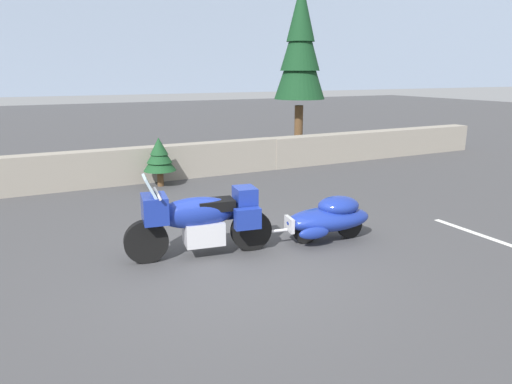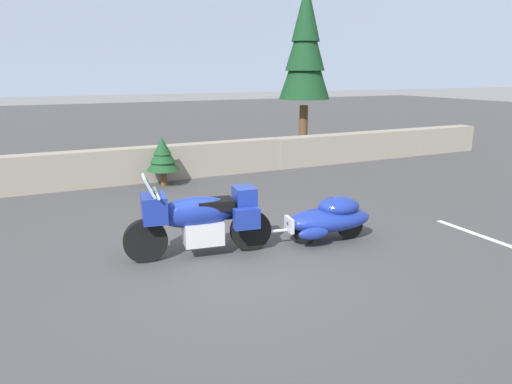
# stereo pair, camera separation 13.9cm
# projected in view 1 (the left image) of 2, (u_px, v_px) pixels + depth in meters

# --- Properties ---
(ground_plane) EXTENTS (80.00, 80.00, 0.00)m
(ground_plane) POSITION_uv_depth(u_px,v_px,m) (237.00, 267.00, 6.89)
(ground_plane) COLOR #424244
(stone_guard_wall) EXTENTS (24.00, 0.57, 0.91)m
(stone_guard_wall) POSITION_uv_depth(u_px,v_px,m) (165.00, 163.00, 12.43)
(stone_guard_wall) COLOR gray
(stone_guard_wall) RESTS_ON ground
(distant_ridgeline) EXTENTS (240.00, 80.00, 16.00)m
(distant_ridgeline) POSITION_uv_depth(u_px,v_px,m) (23.00, 44.00, 87.90)
(distant_ridgeline) COLOR #8C9EB7
(distant_ridgeline) RESTS_ON ground
(touring_motorcycle) EXTENTS (2.30, 0.95, 1.33)m
(touring_motorcycle) POSITION_uv_depth(u_px,v_px,m) (200.00, 218.00, 7.16)
(touring_motorcycle) COLOR black
(touring_motorcycle) RESTS_ON ground
(car_shaped_trailer) EXTENTS (2.23, 0.93, 0.76)m
(car_shaped_trailer) POSITION_uv_depth(u_px,v_px,m) (329.00, 217.00, 7.89)
(car_shaped_trailer) COLOR black
(car_shaped_trailer) RESTS_ON ground
(pine_tree_tall) EXTENTS (1.75, 1.75, 5.77)m
(pine_tree_tall) POSITION_uv_depth(u_px,v_px,m) (300.00, 47.00, 15.84)
(pine_tree_tall) COLOR brown
(pine_tree_tall) RESTS_ON ground
(pine_sapling_near) EXTENTS (0.81, 0.81, 1.23)m
(pine_sapling_near) POSITION_uv_depth(u_px,v_px,m) (159.00, 156.00, 11.61)
(pine_sapling_near) COLOR brown
(pine_sapling_near) RESTS_ON ground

